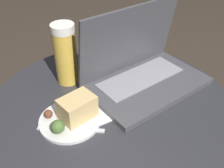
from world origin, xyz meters
name	(u,v)px	position (x,y,z in m)	size (l,w,h in m)	color
table	(111,133)	(0.00, 0.00, 0.39)	(0.74, 0.74, 0.52)	black
napkin	(81,118)	(-0.11, 0.01, 0.53)	(0.17, 0.13, 0.00)	white
laptop	(141,69)	(0.15, 0.02, 0.57)	(0.39, 0.26, 0.25)	#47474C
beer_glass	(66,54)	(-0.03, 0.18, 0.62)	(0.07, 0.07, 0.20)	gold
snack_plate	(73,114)	(-0.13, 0.01, 0.55)	(0.17, 0.17, 0.07)	silver
fork	(66,128)	(-0.16, 0.00, 0.53)	(0.14, 0.14, 0.00)	silver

